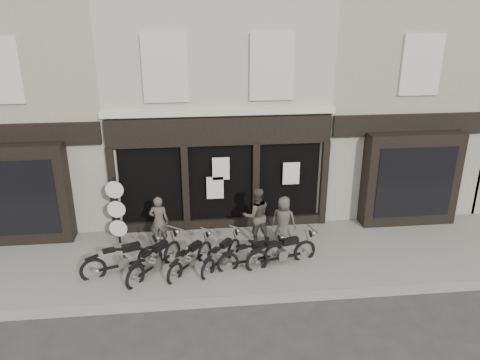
{
  "coord_description": "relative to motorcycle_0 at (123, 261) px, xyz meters",
  "views": [
    {
      "loc": [
        -0.9,
        -11.29,
        7.24
      ],
      "look_at": [
        0.49,
        1.6,
        2.3
      ],
      "focal_mm": 35.0,
      "sensor_mm": 36.0,
      "label": 1
    }
  ],
  "objects": [
    {
      "name": "man_right",
      "position": [
        4.78,
        1.13,
        0.47
      ],
      "size": [
        0.91,
        0.76,
        1.58
      ],
      "primitive_type": "imported",
      "rotation": [
        0.0,
        0.0,
        2.74
      ],
      "color": "#413D36",
      "rests_on": "pavement"
    },
    {
      "name": "neighbour_left",
      "position": [
        -3.41,
        5.46,
        3.6
      ],
      "size": [
        5.6,
        6.73,
        8.34
      ],
      "color": "gray",
      "rests_on": "ground"
    },
    {
      "name": "motorcycle_2",
      "position": [
        1.89,
        -0.04,
        -0.05
      ],
      "size": [
        1.45,
        1.75,
        0.98
      ],
      "rotation": [
        0.0,
        0.0,
        0.92
      ],
      "color": "black",
      "rests_on": "ground"
    },
    {
      "name": "kerb",
      "position": [
        2.94,
        -1.68,
        -0.38
      ],
      "size": [
        30.0,
        0.25,
        0.13
      ],
      "primitive_type": "cube",
      "color": "gray",
      "rests_on": "ground_plane"
    },
    {
      "name": "central_building",
      "position": [
        2.94,
        5.52,
        3.64
      ],
      "size": [
        7.3,
        6.22,
        8.34
      ],
      "color": "#ADA594",
      "rests_on": "ground"
    },
    {
      "name": "advert_sign_post",
      "position": [
        -0.33,
        1.7,
        0.68
      ],
      "size": [
        0.56,
        0.36,
        2.3
      ],
      "rotation": [
        0.0,
        0.0,
        -0.11
      ],
      "color": "black",
      "rests_on": "ground"
    },
    {
      "name": "motorcycle_0",
      "position": [
        0.0,
        0.0,
        0.0
      ],
      "size": [
        2.23,
        1.07,
        1.11
      ],
      "rotation": [
        0.0,
        0.0,
        0.33
      ],
      "color": "black",
      "rests_on": "ground"
    },
    {
      "name": "man_left",
      "position": [
        0.95,
        1.46,
        0.49
      ],
      "size": [
        0.63,
        0.45,
        1.62
      ],
      "primitive_type": "imported",
      "rotation": [
        0.0,
        0.0,
        3.03
      ],
      "color": "#47403B",
      "rests_on": "pavement"
    },
    {
      "name": "ground_plane",
      "position": [
        2.94,
        -0.43,
        -0.44
      ],
      "size": [
        90.0,
        90.0,
        0.0
      ],
      "primitive_type": "plane",
      "color": "#2D2B28",
      "rests_on": "ground"
    },
    {
      "name": "motorcycle_5",
      "position": [
        4.52,
        -0.06,
        -0.01
      ],
      "size": [
        2.19,
        0.93,
        1.08
      ],
      "rotation": [
        0.0,
        0.0,
        0.28
      ],
      "color": "black",
      "rests_on": "ground"
    },
    {
      "name": "pavement",
      "position": [
        2.94,
        0.47,
        -0.38
      ],
      "size": [
        30.0,
        4.2,
        0.12
      ],
      "primitive_type": "cube",
      "color": "slate",
      "rests_on": "ground_plane"
    },
    {
      "name": "man_centre",
      "position": [
        3.96,
        1.35,
        0.58
      ],
      "size": [
        0.97,
        0.81,
        1.81
      ],
      "primitive_type": "imported",
      "rotation": [
        0.0,
        0.0,
        3.3
      ],
      "color": "#3F3B33",
      "rests_on": "pavement"
    },
    {
      "name": "motorcycle_4",
      "position": [
        3.65,
        -0.07,
        -0.05
      ],
      "size": [
        2.04,
        0.81,
        1.0
      ],
      "rotation": [
        0.0,
        0.0,
        0.25
      ],
      "color": "black",
      "rests_on": "ground"
    },
    {
      "name": "motorcycle_3",
      "position": [
        2.78,
        0.07,
        -0.06
      ],
      "size": [
        1.4,
        1.71,
        0.95
      ],
      "rotation": [
        0.0,
        0.0,
        0.92
      ],
      "color": "black",
      "rests_on": "ground"
    },
    {
      "name": "neighbour_right",
      "position": [
        9.29,
        5.46,
        3.6
      ],
      "size": [
        5.6,
        6.73,
        8.34
      ],
      "color": "gray",
      "rests_on": "ground"
    },
    {
      "name": "motorcycle_1",
      "position": [
        0.89,
        -0.1,
        -0.01
      ],
      "size": [
        1.6,
        1.93,
        1.08
      ],
      "rotation": [
        0.0,
        0.0,
        0.92
      ],
      "color": "black",
      "rests_on": "ground"
    }
  ]
}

